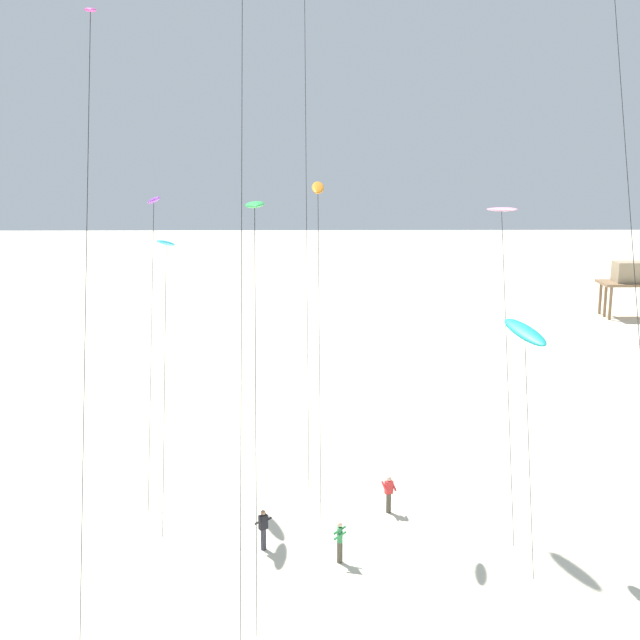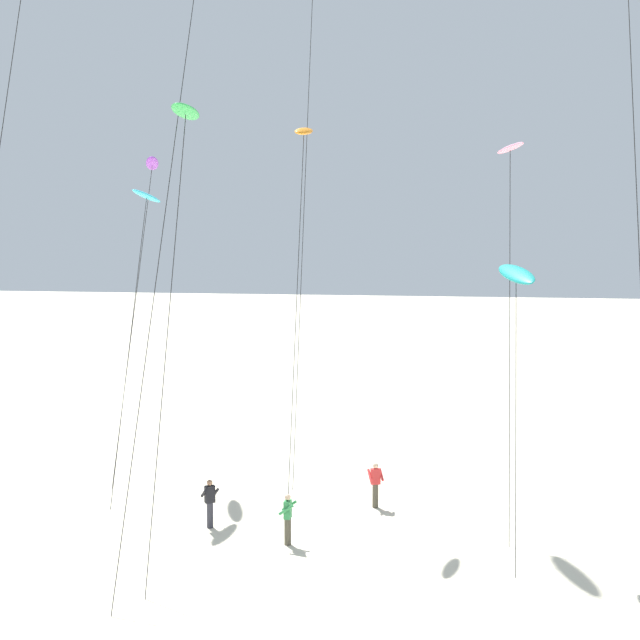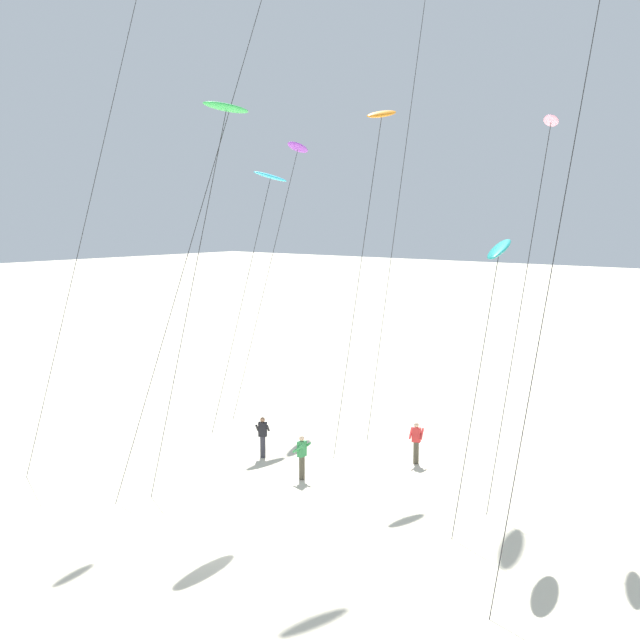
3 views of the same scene
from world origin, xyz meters
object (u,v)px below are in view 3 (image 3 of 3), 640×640
at_px(kite_green, 225,112).
at_px(kite_purple, 297,151).
at_px(kite_pink, 550,129).
at_px(kite_flyer_nearest, 302,456).
at_px(kite_flyer_furthest, 263,436).
at_px(kite_flyer_middle, 416,442).
at_px(kite_teal, 499,251).
at_px(kite_orange, 381,120).
at_px(kite_cyan, 270,181).

bearing_deg(kite_green, kite_purple, 117.65).
bearing_deg(kite_pink, kite_purple, 164.69).
relative_size(kite_flyer_nearest, kite_flyer_furthest, 1.00).
distance_m(kite_pink, kite_flyer_middle, 12.76).
relative_size(kite_green, kite_flyer_furthest, 8.31).
bearing_deg(kite_flyer_middle, kite_teal, -31.18).
height_order(kite_pink, kite_flyer_middle, kite_pink).
bearing_deg(kite_flyer_middle, kite_orange, 150.61).
bearing_deg(kite_teal, kite_flyer_middle, 148.82).
height_order(kite_purple, kite_flyer_nearest, kite_purple).
relative_size(kite_teal, kite_flyer_nearest, 5.50).
bearing_deg(kite_purple, kite_orange, -24.70).
height_order(kite_orange, kite_flyer_nearest, kite_orange).
bearing_deg(kite_pink, kite_teal, -87.74).
height_order(kite_orange, kite_pink, kite_orange).
distance_m(kite_cyan, kite_pink, 14.25).
height_order(kite_purple, kite_flyer_middle, kite_purple).
bearing_deg(kite_cyan, kite_flyer_middle, -11.57).
bearing_deg(kite_pink, kite_flyer_middle, -167.30).
bearing_deg(kite_flyer_middle, kite_green, -136.20).
height_order(kite_green, kite_orange, kite_orange).
xyz_separation_m(kite_pink, kite_flyer_middle, (-4.60, -1.04, -11.86)).
bearing_deg(kite_orange, kite_green, -108.13).
height_order(kite_purple, kite_pink, kite_purple).
xyz_separation_m(kite_teal, kite_purple, (-15.38, 8.08, 4.31)).
distance_m(kite_green, kite_flyer_middle, 14.58).
relative_size(kite_green, kite_orange, 0.97).
height_order(kite_green, kite_flyer_middle, kite_green).
relative_size(kite_cyan, kite_flyer_nearest, 7.11).
xyz_separation_m(kite_teal, kite_flyer_nearest, (-7.03, -1.41, -7.77)).
bearing_deg(kite_teal, kite_pink, 92.26).
bearing_deg(kite_pink, kite_cyan, 176.28).
bearing_deg(kite_pink, kite_flyer_furthest, -156.55).
height_order(kite_flyer_nearest, kite_flyer_middle, same).
distance_m(kite_teal, kite_flyer_nearest, 10.58).
bearing_deg(kite_cyan, kite_flyer_furthest, -50.38).
bearing_deg(kite_flyer_furthest, kite_teal, 2.08).
height_order(kite_green, kite_flyer_nearest, kite_green).
xyz_separation_m(kite_orange, kite_cyan, (-6.51, 0.24, -2.31)).
distance_m(kite_pink, kite_flyer_nearest, 14.71).
bearing_deg(kite_flyer_nearest, kite_green, -165.72).
xyz_separation_m(kite_green, kite_teal, (10.01, 2.17, -4.85)).
height_order(kite_teal, kite_flyer_middle, kite_teal).
height_order(kite_teal, kite_cyan, kite_cyan).
height_order(kite_teal, kite_flyer_nearest, kite_teal).
height_order(kite_cyan, kite_flyer_furthest, kite_cyan).
distance_m(kite_green, kite_teal, 11.34).
bearing_deg(kite_flyer_nearest, kite_flyer_furthest, 160.57).
relative_size(kite_green, kite_flyer_nearest, 8.31).
xyz_separation_m(kite_orange, kite_flyer_furthest, (-2.21, -4.96, -12.77)).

